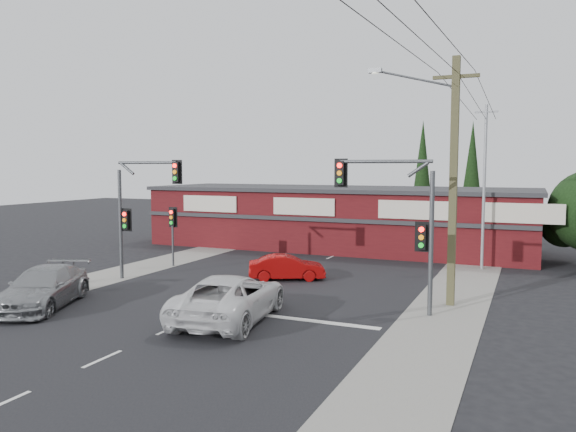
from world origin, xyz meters
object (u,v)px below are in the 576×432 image
at_px(silver_suv, 43,288).
at_px(shop_building, 338,217).
at_px(red_sedan, 287,267).
at_px(utility_pole, 450,173).
at_px(white_suv, 230,297).

bearing_deg(silver_suv, shop_building, 53.16).
distance_m(silver_suv, shop_building, 21.63).
bearing_deg(red_sedan, shop_building, -20.74).
relative_size(red_sedan, utility_pole, 0.38).
height_order(white_suv, red_sedan, white_suv).
bearing_deg(white_suv, silver_suv, 1.81).
distance_m(white_suv, utility_pole, 10.04).
xyz_separation_m(white_suv, utility_pole, (7.02, 5.55, 4.55)).
xyz_separation_m(white_suv, red_sedan, (-1.07, 7.64, -0.22)).
bearing_deg(red_sedan, white_suv, 161.15).
relative_size(red_sedan, shop_building, 0.14).
bearing_deg(white_suv, shop_building, -90.95).
bearing_deg(silver_suv, red_sedan, 30.84).
relative_size(white_suv, red_sedan, 1.61).
distance_m(silver_suv, red_sedan, 11.25).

